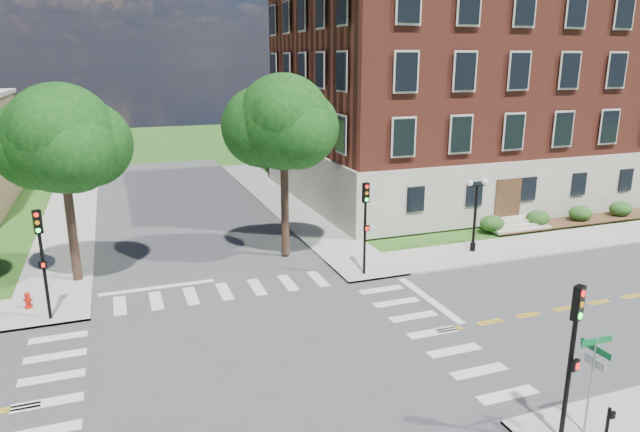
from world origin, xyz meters
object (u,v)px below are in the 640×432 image
object	(u,v)px
traffic_signal_ne	(365,217)
twin_lamp_west	(475,211)
traffic_signal_se	(573,344)
traffic_signal_nw	(41,251)
street_sign_pole	(593,366)
push_button_post	(608,424)
fire_hydrant	(28,301)

from	to	relation	value
traffic_signal_ne	twin_lamp_west	world-z (taller)	traffic_signal_ne
traffic_signal_se	twin_lamp_west	size ratio (longest dim) A/B	1.13
traffic_signal_nw	street_sign_pole	world-z (taller)	traffic_signal_nw
street_sign_pole	push_button_post	xyz separation A→B (m)	(0.12, -0.66, -1.51)
street_sign_pole	fire_hydrant	distance (m)	22.73
fire_hydrant	push_button_post	bearing A→B (deg)	-43.92
traffic_signal_se	twin_lamp_west	bearing A→B (deg)	63.86
push_button_post	fire_hydrant	size ratio (longest dim) A/B	1.60
twin_lamp_west	traffic_signal_se	bearing A→B (deg)	-116.14
traffic_signal_se	push_button_post	world-z (taller)	traffic_signal_se
traffic_signal_se	traffic_signal_ne	world-z (taller)	same
push_button_post	fire_hydrant	distance (m)	23.20
street_sign_pole	fire_hydrant	xyz separation A→B (m)	(-16.59, 15.43, -1.84)
traffic_signal_se	street_sign_pole	bearing A→B (deg)	0.83
traffic_signal_se	traffic_signal_ne	size ratio (longest dim) A/B	1.00
twin_lamp_west	fire_hydrant	bearing A→B (deg)	179.75
traffic_signal_ne	fire_hydrant	world-z (taller)	traffic_signal_ne
push_button_post	traffic_signal_nw	bearing A→B (deg)	137.12
traffic_signal_se	fire_hydrant	size ratio (longest dim) A/B	6.40
fire_hydrant	traffic_signal_nw	bearing A→B (deg)	-56.37
street_sign_pole	fire_hydrant	world-z (taller)	street_sign_pole
traffic_signal_se	push_button_post	distance (m)	2.67
twin_lamp_west	street_sign_pole	distance (m)	16.71
traffic_signal_se	twin_lamp_west	xyz separation A→B (m)	(7.53, 15.34, -0.66)
traffic_signal_nw	fire_hydrant	distance (m)	3.27
traffic_signal_se	street_sign_pole	xyz separation A→B (m)	(0.88, 0.01, -0.88)
street_sign_pole	push_button_post	distance (m)	1.65
twin_lamp_west	fire_hydrant	xyz separation A→B (m)	(-23.23, 0.10, -2.06)
traffic_signal_ne	fire_hydrant	distance (m)	16.10
traffic_signal_se	traffic_signal_ne	bearing A→B (deg)	89.57
traffic_signal_ne	push_button_post	bearing A→B (deg)	-86.53
traffic_signal_se	fire_hydrant	distance (m)	22.19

